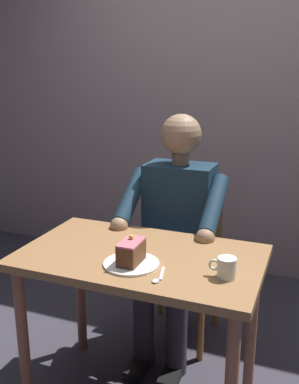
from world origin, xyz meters
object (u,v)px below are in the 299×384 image
(cake_slice, at_px, (131,252))
(seated_person, at_px, (175,232))
(coffee_cup, at_px, (226,267))
(chair, at_px, (184,249))
(dessert_spoon, at_px, (159,277))
(dining_table, at_px, (141,276))

(cake_slice, bearing_deg, seated_person, -89.21)
(cake_slice, distance_m, coffee_cup, 0.38)
(coffee_cup, bearing_deg, chair, -62.07)
(coffee_cup, relative_size, dessert_spoon, 0.75)
(cake_slice, bearing_deg, chair, -89.38)
(chair, distance_m, dessert_spoon, 0.88)
(chair, xyz_separation_m, seated_person, (-0.00, 0.17, 0.17))
(chair, relative_size, dessert_spoon, 6.43)
(seated_person, xyz_separation_m, cake_slice, (-0.01, 0.59, 0.12))
(cake_slice, height_order, dessert_spoon, cake_slice)
(dessert_spoon, bearing_deg, dining_table, -50.83)
(chair, xyz_separation_m, dessert_spoon, (-0.15, 0.83, 0.24))
(dining_table, height_order, chair, chair)
(chair, distance_m, cake_slice, 0.82)
(dining_table, relative_size, coffee_cup, 9.66)
(dining_table, distance_m, cake_slice, 0.20)
(cake_slice, xyz_separation_m, dessert_spoon, (-0.14, 0.07, -0.05))
(chair, relative_size, cake_slice, 6.71)
(seated_person, relative_size, coffee_cup, 12.05)
(dining_table, bearing_deg, cake_slice, 94.06)
(chair, height_order, coffee_cup, chair)
(dining_table, relative_size, seated_person, 0.80)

